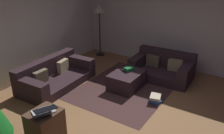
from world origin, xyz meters
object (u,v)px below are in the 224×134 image
couch_left (54,75)px  corner_lamp (99,12)px  side_table (45,126)px  gift_box (129,69)px  book_stack (156,99)px  ottoman (127,80)px  couch_right (163,68)px  tv_remote (123,70)px  laptop (44,111)px

couch_left → corner_lamp: 2.64m
couch_left → side_table: 2.06m
gift_box → side_table: (-2.48, 0.18, -0.16)m
side_table → corner_lamp: size_ratio=0.34×
couch_left → corner_lamp: size_ratio=1.18×
side_table → book_stack: 2.37m
couch_left → corner_lamp: bearing=-175.0°
couch_left → ottoman: 1.78m
couch_right → side_table: 3.46m
tv_remote → book_stack: size_ratio=0.48×
tv_remote → book_stack: 1.08m
couch_right → tv_remote: couch_right is taller
gift_box → corner_lamp: corner_lamp is taller
ottoman → side_table: 2.37m
couch_right → book_stack: 1.35m
couch_right → corner_lamp: 2.68m
side_table → corner_lamp: (3.89, 1.68, 1.12)m
couch_right → gift_box: 1.06m
couch_right → side_table: couch_right is taller
book_stack → corner_lamp: (1.77, 2.74, 1.31)m
side_table → ottoman: bearing=-4.9°
couch_right → side_table: size_ratio=2.77×
laptop → tv_remote: bearing=-0.5°
couch_left → tv_remote: size_ratio=12.10×
gift_box → laptop: laptop is taller
gift_box → corner_lamp: 2.52m
tv_remote → side_table: side_table is taller
couch_right → ottoman: couch_right is taller
couch_left → couch_right: couch_right is taller
laptop → corner_lamp: (3.91, 1.73, 0.78)m
side_table → corner_lamp: corner_lamp is taller
corner_lamp → tv_remote: bearing=-130.2°
gift_box → laptop: 2.51m
couch_right → ottoman: 1.15m
gift_box → couch_right: bearing=-29.3°
ottoman → corner_lamp: 2.70m
corner_lamp → couch_right: bearing=-101.7°
couch_right → ottoman: bearing=63.0°
couch_right → book_stack: bearing=104.3°
gift_box → book_stack: bearing=-113.0°
ottoman → corner_lamp: corner_lamp is taller
couch_left → couch_right: 2.78m
gift_box → tv_remote: gift_box is taller
ottoman → corner_lamp: size_ratio=0.53×
gift_box → side_table: 2.49m
couch_right → corner_lamp: (0.49, 2.37, 1.13)m
ottoman → tv_remote: tv_remote is taller
laptop → corner_lamp: size_ratio=0.29×
couch_right → corner_lamp: corner_lamp is taller
ottoman → gift_box: gift_box is taller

